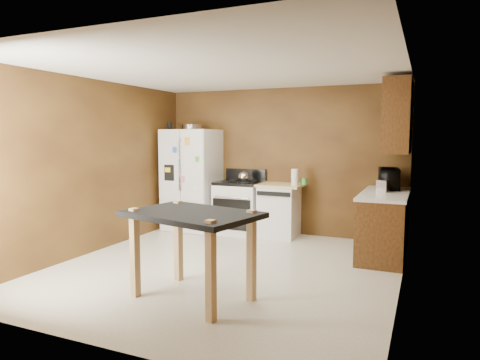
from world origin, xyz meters
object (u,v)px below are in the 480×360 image
Objects in this scene: green_canister at (304,182)px; toaster at (384,186)px; kettle at (244,177)px; refrigerator at (192,180)px; pen_cup at (170,126)px; paper_towel at (295,177)px; dishwasher at (279,210)px; island at (192,225)px; gas_range at (239,207)px; roasting_pan at (192,127)px; microwave at (389,180)px.

green_canister is 0.47× the size of toaster.
refrigerator is at bearing -179.82° from kettle.
paper_towel is (2.34, 0.04, -0.84)m from pen_cup.
toaster is 1.82m from dishwasher.
paper_towel is at bearing 85.35° from island.
kettle is 0.69× the size of paper_towel.
paper_towel reaches higher than gas_range.
toaster reaches higher than dishwasher.
refrigerator is (-3.32, 0.35, -0.08)m from toaster.
dishwasher is at bearing 2.99° from refrigerator.
roasting_pan reaches higher than green_canister.
kettle is at bearing -29.11° from gas_range.
pen_cup is at bearing -178.14° from kettle.
roasting_pan is 0.95m from refrigerator.
toaster is at bearing -14.32° from dishwasher.
green_canister is 0.64m from dishwasher.
microwave is at bearing -3.13° from dishwasher.
kettle reaches higher than island.
green_canister is at bearing 4.92° from dishwasher.
island is (2.11, -2.86, -1.08)m from pen_cup.
pen_cup reaches higher than toaster.
microwave is at bearing -0.32° from kettle.
refrigerator reaches higher than dishwasher.
roasting_pan is 1.37× the size of paper_towel.
pen_cup is 2.49m from dishwasher.
toaster is (3.32, -0.39, -0.86)m from roasting_pan.
paper_towel is at bearing 178.41° from toaster.
refrigerator is (-1.01, -0.00, -0.09)m from kettle.
green_canister is 1.22m from gas_range.
island is at bearing -59.93° from refrigerator.
kettle is (1.43, 0.05, -0.87)m from pen_cup.
kettle is at bearing 80.70° from microwave.
toaster is (1.40, -0.34, -0.04)m from paper_towel.
gas_range is at bearing 79.38° from microwave.
microwave is 0.28× the size of refrigerator.
refrigerator is at bearing 5.87° from pen_cup.
gas_range is (1.33, 0.10, -1.40)m from pen_cup.
microwave is at bearing -5.56° from green_canister.
green_canister reaches higher than island.
roasting_pan is at bearing 177.93° from kettle.
microwave is 3.37m from refrigerator.
roasting_pan is 2.84× the size of pen_cup.
green_canister is 0.06× the size of refrigerator.
roasting_pan is 1.33m from kettle.
paper_towel reaches higher than kettle.
kettle is 0.35× the size of microwave.
island is at bearing -94.65° from paper_towel.
refrigerator is at bearing 179.78° from paper_towel.
green_canister is at bearing 75.46° from microwave.
paper_towel is 1.44m from toaster.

